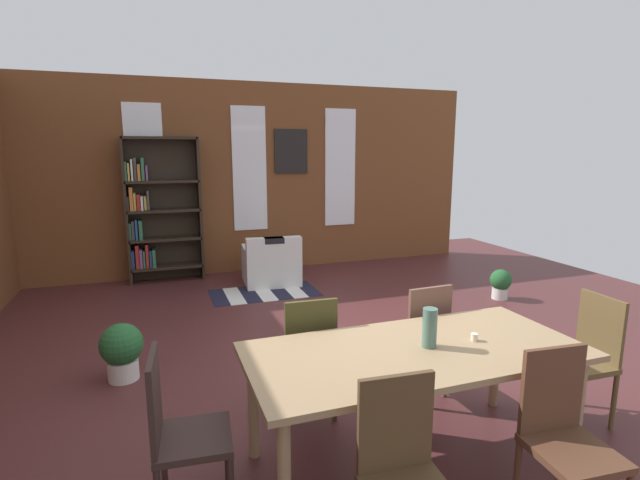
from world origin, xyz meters
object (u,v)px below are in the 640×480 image
Objects in this scene: dining_chair_head_right at (586,354)px; armchair_white at (271,265)px; dining_chair_near_left at (404,474)px; dining_chair_near_right at (564,434)px; potted_plant_by_shelf at (122,349)px; dining_chair_head_left at (179,430)px; potted_plant_corner at (501,283)px; vase_on_table at (430,328)px; dining_table at (415,360)px; dining_chair_far_right at (421,336)px; bookshelf_tall at (158,211)px; dining_chair_far_left at (307,353)px.

dining_chair_head_right is 1.11× the size of armchair_white.
dining_chair_near_right is at bearing -0.01° from dining_chair_near_left.
dining_chair_head_left is at bearing -77.80° from potted_plant_by_shelf.
dining_chair_near_right reaches higher than potted_plant_corner.
dining_chair_head_left is (-1.52, 0.01, -0.38)m from vase_on_table.
armchair_white is (0.05, 4.37, -0.61)m from vase_on_table.
dining_chair_far_right is (0.48, 0.71, -0.18)m from dining_table.
dining_chair_near_left is at bearing -61.83° from potted_plant_by_shelf.
potted_plant_by_shelf is (-1.91, 1.81, -0.61)m from vase_on_table.
dining_chair_near_left is (-0.95, 0.00, 0.00)m from dining_chair_near_right.
dining_chair_near_right is at bearing -20.49° from dining_chair_head_left.
bookshelf_tall is at bearing 113.53° from dining_chair_far_right.
dining_chair_head_right is 2.97m from potted_plant_corner.
dining_chair_far_right is (1.91, 0.70, 0.00)m from dining_chair_head_left.
potted_plant_corner is (1.44, 2.58, -0.29)m from dining_chair_head_right.
dining_chair_head_left is 2.34× the size of potted_plant_corner.
dining_chair_head_right is at bearing -29.21° from potted_plant_by_shelf.
dining_chair_far_right is 3.68m from armchair_white.
potted_plant_by_shelf reaches higher than potted_plant_corner.
dining_chair_head_left reaches higher than potted_plant_corner.
dining_chair_far_left is 2.34× the size of potted_plant_corner.
dining_chair_far_left is at bearing -77.79° from bookshelf_tall.
dining_chair_near_right reaches higher than dining_table.
dining_chair_far_left is at bearing -150.81° from potted_plant_corner.
dining_chair_head_right is (1.91, -0.71, 0.00)m from dining_chair_far_left.
bookshelf_tall reaches higher than dining_chair_head_left.
dining_chair_far_left is 0.96m from dining_chair_far_right.
dining_chair_near_right and dining_chair_near_left have the same top height.
dining_table is 2.46× the size of armchair_white.
dining_chair_near_left is 1.11× the size of armchair_white.
potted_plant_corner is (3.34, 3.28, -0.29)m from dining_chair_near_left.
dining_table is 1.44m from dining_chair_head_left.
dining_table is 2.22× the size of dining_chair_near_left.
armchair_white is 3.22m from potted_plant_by_shelf.
dining_chair_far_left reaches higher than potted_plant_by_shelf.
dining_chair_near_left is (0.01, -1.41, 0.00)m from dining_chair_far_left.
dining_chair_near_right is at bearing -71.76° from bookshelf_tall.
armchair_white is at bearing 93.85° from dining_chair_near_right.
bookshelf_tall reaches higher than dining_chair_head_right.
armchair_white is at bearing 88.17° from dining_table.
armchair_white is (0.61, 5.07, -0.23)m from dining_chair_near_left.
potted_plant_by_shelf is (-3.25, 1.82, -0.23)m from dining_chair_head_right.
bookshelf_tall is 5.04m from potted_plant_corner.
dining_chair_near_left is 0.44× the size of bookshelf_tall.
dining_chair_near_right is 1.00× the size of dining_chair_near_left.
dining_table is 8.46× the size of vase_on_table.
potted_plant_corner is at bearing 9.26° from potted_plant_by_shelf.
bookshelf_tall is 3.38m from potted_plant_by_shelf.
dining_chair_head_right reaches higher than potted_plant_corner.
potted_plant_corner is at bearing -33.23° from armchair_white.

